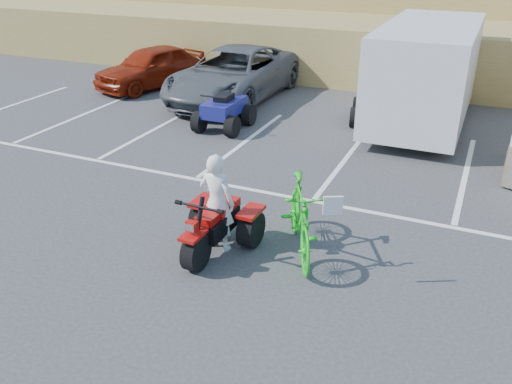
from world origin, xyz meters
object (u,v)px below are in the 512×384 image
at_px(rider, 217,203).
at_px(quad_atv_blue, 225,128).
at_px(cargo_trailer, 426,72).
at_px(green_dirt_bike, 300,218).
at_px(red_trike_atv, 214,251).
at_px(red_car, 152,67).
at_px(quad_atv_green, 372,122).
at_px(grey_pickup, 233,74).

distance_m(rider, quad_atv_blue, 6.38).
bearing_deg(cargo_trailer, green_dirt_bike, -95.91).
bearing_deg(quad_atv_blue, red_trike_atv, -65.32).
distance_m(red_car, quad_atv_green, 8.07).
xyz_separation_m(cargo_trailer, quad_atv_green, (-1.25, -0.39, -1.48)).
distance_m(red_trike_atv, cargo_trailer, 8.80).
bearing_deg(quad_atv_blue, cargo_trailer, 27.24).
height_order(red_car, quad_atv_blue, red_car).
xyz_separation_m(green_dirt_bike, quad_atv_green, (-0.44, 7.45, -0.65)).
bearing_deg(quad_atv_green, green_dirt_bike, -96.89).
xyz_separation_m(grey_pickup, quad_atv_green, (4.70, -0.62, -0.81)).
xyz_separation_m(green_dirt_bike, cargo_trailer, (0.81, 7.84, 0.84)).
xyz_separation_m(grey_pickup, cargo_trailer, (5.95, -0.23, 0.68)).
bearing_deg(grey_pickup, red_trike_atv, -65.38).
bearing_deg(red_trike_atv, red_car, 130.10).
distance_m(grey_pickup, red_car, 3.30).
height_order(green_dirt_bike, quad_atv_blue, green_dirt_bike).
xyz_separation_m(grey_pickup, red_car, (-3.29, 0.27, -0.10)).
bearing_deg(cargo_trailer, red_car, 176.91).
bearing_deg(quad_atv_blue, red_car, 144.49).
distance_m(rider, cargo_trailer, 8.55).
distance_m(cargo_trailer, quad_atv_blue, 5.70).
bearing_deg(red_trike_atv, quad_atv_blue, 116.65).
distance_m(green_dirt_bike, quad_atv_green, 7.49).
xyz_separation_m(red_trike_atv, red_car, (-7.11, 8.91, 0.71)).
relative_size(rider, quad_atv_green, 1.06).
relative_size(rider, quad_atv_blue, 1.04).
height_order(grey_pickup, cargo_trailer, cargo_trailer).
distance_m(green_dirt_bike, red_car, 11.86).
height_order(red_car, cargo_trailer, cargo_trailer).
distance_m(red_trike_atv, quad_atv_blue, 6.46).
bearing_deg(quad_atv_blue, green_dirt_bike, -52.92).
bearing_deg(green_dirt_bike, quad_atv_green, 66.72).
bearing_deg(green_dirt_bike, red_trike_atv, 176.64).
distance_m(rider, quad_atv_green, 7.96).
distance_m(grey_pickup, quad_atv_green, 4.81).
bearing_deg(red_car, quad_atv_green, 11.08).
height_order(cargo_trailer, quad_atv_blue, cargo_trailer).
bearing_deg(red_car, red_trike_atv, -33.96).
bearing_deg(green_dirt_bike, quad_atv_blue, 100.91).
relative_size(red_trike_atv, green_dirt_bike, 0.77).
relative_size(red_car, cargo_trailer, 0.71).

